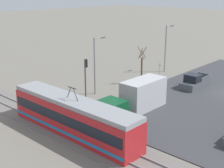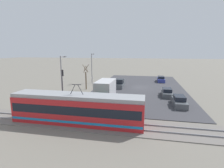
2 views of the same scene
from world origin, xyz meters
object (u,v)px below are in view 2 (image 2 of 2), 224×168
object	(u,v)px
box_truck	(104,93)
street_lamp_near_crossing	(92,66)
traffic_light_pole	(63,82)
street_tree	(86,78)
light_rail_tram	(77,109)
street_lamp_mid_block	(62,74)
sedan_car_0	(161,79)
pickup_truck	(119,84)
sedan_car_1	(167,93)
no_parking_sign	(92,80)
sedan_car_2	(179,101)

from	to	relation	value
box_truck	street_lamp_near_crossing	size ratio (longest dim) A/B	1.26
traffic_light_pole	street_tree	world-z (taller)	traffic_light_pole
street_tree	street_lamp_near_crossing	distance (m)	8.37
light_rail_tram	street_lamp_mid_block	distance (m)	12.04
street_lamp_near_crossing	sedan_car_0	bearing A→B (deg)	-165.43
street_lamp_near_crossing	pickup_truck	bearing A→B (deg)	149.16
sedan_car_0	street_tree	distance (m)	20.88
sedan_car_0	sedan_car_1	size ratio (longest dim) A/B	1.00
street_lamp_mid_block	no_parking_sign	size ratio (longest dim) A/B	3.56
light_rail_tram	pickup_truck	world-z (taller)	light_rail_tram
pickup_truck	street_lamp_mid_block	distance (m)	14.17
light_rail_tram	pickup_truck	xyz separation A→B (m)	(-1.53, -20.63, -0.89)
street_lamp_near_crossing	street_tree	bearing A→B (deg)	98.57
street_tree	traffic_light_pole	bearing A→B (deg)	91.61
pickup_truck	traffic_light_pole	world-z (taller)	traffic_light_pole
sedan_car_0	sedan_car_1	world-z (taller)	sedan_car_0
street_lamp_mid_block	no_parking_sign	world-z (taller)	street_lamp_mid_block
traffic_light_pole	no_parking_sign	bearing A→B (deg)	-88.36
no_parking_sign	light_rail_tram	bearing A→B (deg)	103.61
light_rail_tram	box_truck	xyz separation A→B (m)	(-0.99, -8.25, -0.08)
light_rail_tram	pickup_truck	bearing A→B (deg)	-94.23
sedan_car_1	sedan_car_2	xyz separation A→B (m)	(-1.22, 5.56, 0.03)
pickup_truck	street_lamp_mid_block	size ratio (longest dim) A/B	0.72
sedan_car_1	street_lamp_near_crossing	bearing A→B (deg)	-31.30
sedan_car_1	street_lamp_near_crossing	distance (m)	21.09
box_truck	street_tree	bearing A→B (deg)	-55.69
sedan_car_2	sedan_car_0	bearing A→B (deg)	-86.65
sedan_car_2	street_lamp_mid_block	bearing A→B (deg)	-1.81
box_truck	sedan_car_2	distance (m)	11.61
sedan_car_2	street_lamp_mid_block	distance (m)	19.59
street_tree	street_lamp_near_crossing	xyz separation A→B (m)	(1.21, -8.05, 1.94)
sedan_car_1	traffic_light_pole	xyz separation A→B (m)	(16.21, 8.40, 2.82)
sedan_car_1	street_lamp_mid_block	world-z (taller)	street_lamp_mid_block
street_lamp_mid_block	no_parking_sign	xyz separation A→B (m)	(-1.36, -12.48, -3.02)
street_tree	street_lamp_mid_block	size ratio (longest dim) A/B	0.73
sedan_car_0	sedan_car_1	bearing A→B (deg)	-89.97
sedan_car_2	street_tree	bearing A→B (deg)	-25.05
box_truck	pickup_truck	world-z (taller)	box_truck
sedan_car_1	traffic_light_pole	distance (m)	18.47
street_lamp_near_crossing	no_parking_sign	bearing A→B (deg)	108.23
box_truck	traffic_light_pole	xyz separation A→B (m)	(5.89, 2.05, 1.87)
sedan_car_0	street_tree	bearing A→B (deg)	-142.54
street_lamp_near_crossing	street_lamp_mid_block	xyz separation A→B (m)	(0.29, 15.73, -0.09)
box_truck	no_parking_sign	xyz separation A→B (m)	(6.34, -13.88, -0.35)
street_lamp_near_crossing	box_truck	bearing A→B (deg)	113.40
sedan_car_2	street_lamp_near_crossing	xyz separation A→B (m)	(18.96, -16.34, 3.68)
street_lamp_near_crossing	no_parking_sign	xyz separation A→B (m)	(-1.07, 3.25, -3.12)
box_truck	sedan_car_1	size ratio (longest dim) A/B	2.02
no_parking_sign	street_lamp_mid_block	bearing A→B (deg)	83.78
sedan_car_0	sedan_car_2	distance (m)	20.99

